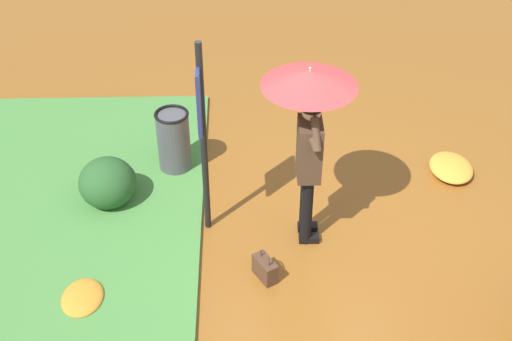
{
  "coord_description": "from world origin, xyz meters",
  "views": [
    {
      "loc": [
        -5.66,
        0.77,
        5.25
      ],
      "look_at": [
        0.11,
        0.62,
        0.85
      ],
      "focal_mm": 48.59,
      "sensor_mm": 36.0,
      "label": 1
    }
  ],
  "objects_px": {
    "person_with_umbrella": "(309,114)",
    "trash_bin": "(174,142)",
    "handbag": "(265,268)",
    "info_sign_post": "(201,119)"
  },
  "relations": [
    {
      "from": "person_with_umbrella",
      "to": "trash_bin",
      "type": "height_order",
      "value": "person_with_umbrella"
    },
    {
      "from": "person_with_umbrella",
      "to": "handbag",
      "type": "distance_m",
      "value": 1.65
    },
    {
      "from": "handbag",
      "to": "trash_bin",
      "type": "distance_m",
      "value": 2.18
    },
    {
      "from": "handbag",
      "to": "trash_bin",
      "type": "bearing_deg",
      "value": 28.92
    },
    {
      "from": "person_with_umbrella",
      "to": "handbag",
      "type": "height_order",
      "value": "person_with_umbrella"
    },
    {
      "from": "trash_bin",
      "to": "person_with_umbrella",
      "type": "bearing_deg",
      "value": -128.33
    },
    {
      "from": "person_with_umbrella",
      "to": "info_sign_post",
      "type": "height_order",
      "value": "info_sign_post"
    },
    {
      "from": "info_sign_post",
      "to": "handbag",
      "type": "relative_size",
      "value": 6.22
    },
    {
      "from": "info_sign_post",
      "to": "handbag",
      "type": "distance_m",
      "value": 1.67
    },
    {
      "from": "person_with_umbrella",
      "to": "info_sign_post",
      "type": "bearing_deg",
      "value": 84.4
    }
  ]
}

